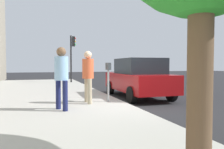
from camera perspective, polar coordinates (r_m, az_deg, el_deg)
name	(u,v)px	position (r m, az deg, el deg)	size (l,w,h in m)	color
ground_plane	(128,108)	(7.74, 4.21, -8.54)	(80.00, 80.00, 0.00)	#232326
sidewalk_slab	(37,111)	(7.17, -18.87, -8.94)	(28.00, 6.00, 0.15)	#A8A59E
parking_meter	(108,74)	(7.95, -0.97, 0.23)	(0.36, 0.12, 1.41)	gray
pedestrian_at_meter	(88,72)	(7.71, -6.20, 0.58)	(0.54, 0.39, 1.81)	tan
pedestrian_bystander	(61,73)	(6.63, -12.91, 0.49)	(0.52, 0.40, 1.85)	#191E4C
parked_sedan_near	(138,78)	(10.10, 6.75, -0.85)	(4.43, 2.04, 1.77)	maroon
traffic_signal	(72,51)	(17.44, -10.21, 6.04)	(0.24, 0.44, 3.60)	black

